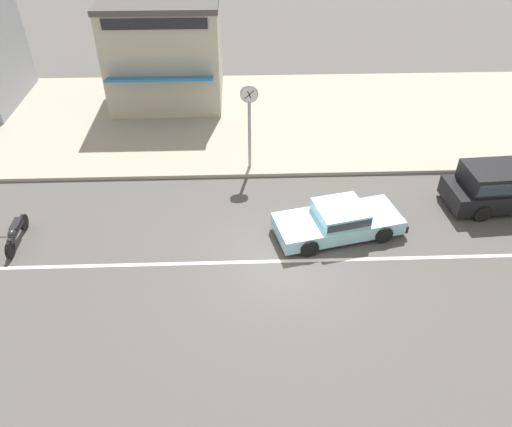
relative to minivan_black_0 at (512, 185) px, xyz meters
name	(u,v)px	position (x,y,z in m)	size (l,w,h in m)	color
ground_plane	(286,261)	(-8.18, -2.75, -0.85)	(160.00, 160.00, 0.00)	#4C4947
lane_centre_stripe	(286,261)	(-8.18, -2.75, -0.84)	(50.40, 0.14, 0.01)	silver
kerb_strip	(269,118)	(-8.18, 7.09, -0.77)	(68.00, 10.00, 0.15)	#9E9384
minivan_black_0	(512,185)	(0.00, 0.00, 0.00)	(4.97, 2.08, 1.56)	black
sedan_pale_blue_3	(339,220)	(-6.34, -1.41, -0.31)	(4.51, 2.56, 1.06)	#93C6D6
motorcycle_1	(16,233)	(-16.86, -1.53, -0.42)	(0.56, 1.96, 0.80)	black
street_clock	(249,107)	(-9.18, 2.69, 1.84)	(0.65, 0.22, 3.40)	#9E9EA3
shopfront_corner_warung	(166,48)	(-12.98, 9.55, 1.72)	(5.26, 5.89, 4.83)	#B2A893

